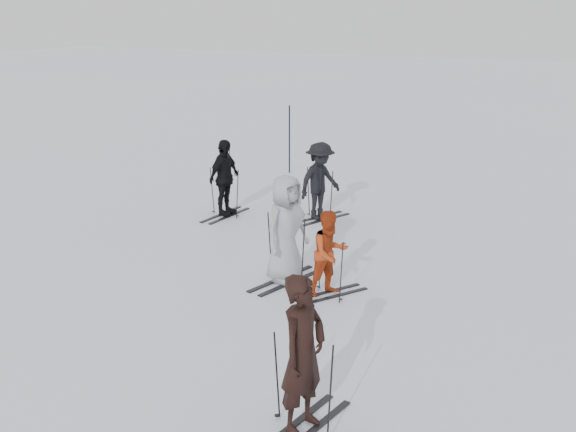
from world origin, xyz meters
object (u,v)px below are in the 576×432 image
object	(u,v)px
skier_red	(330,255)
skier_uphill_far	(320,182)
skier_near_dark	(303,356)
piste_marker	(289,139)
skier_uphill_left	(224,179)
skier_grey	(286,230)

from	to	relation	value
skier_red	skier_uphill_far	distance (m)	4.72
skier_near_dark	skier_uphill_far	bearing A→B (deg)	31.80
skier_red	piste_marker	xyz separation A→B (m)	(-5.18, 8.32, 0.27)
skier_uphill_left	piste_marker	xyz separation A→B (m)	(-0.81, 4.92, 0.11)
skier_near_dark	skier_uphill_left	size ratio (longest dim) A/B	1.06
skier_near_dark	skier_grey	bearing A→B (deg)	37.98
skier_near_dark	skier_uphill_left	world-z (taller)	skier_near_dark
skier_near_dark	skier_red	world-z (taller)	skier_near_dark
skier_grey	piste_marker	distance (m)	9.10
piste_marker	skier_uphill_far	bearing A→B (deg)	-54.11
skier_near_dark	skier_uphill_left	bearing A→B (deg)	45.99
skier_red	skier_uphill_left	world-z (taller)	skier_uphill_left
skier_uphill_left	skier_uphill_far	distance (m)	2.32
skier_uphill_left	piste_marker	bearing A→B (deg)	12.33
skier_near_dark	piste_marker	size ratio (longest dim) A/B	0.95
skier_near_dark	skier_grey	xyz separation A→B (m)	(-2.48, 4.23, 0.02)
skier_red	piste_marker	world-z (taller)	piste_marker
skier_near_dark	piste_marker	distance (m)	14.00
skier_uphill_left	skier_uphill_far	size ratio (longest dim) A/B	1.00
skier_red	skier_grey	bearing A→B (deg)	105.92
skier_red	skier_uphill_left	size ratio (longest dim) A/B	0.82
skier_uphill_far	skier_uphill_left	bearing A→B (deg)	130.67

